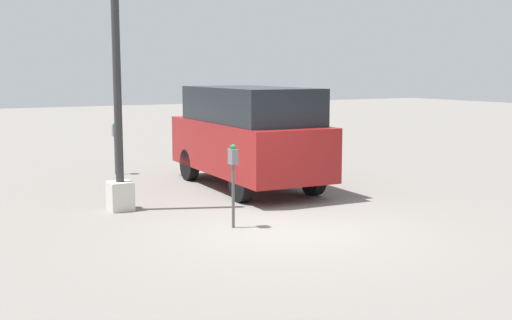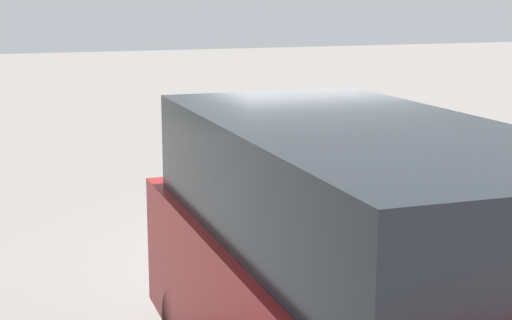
# 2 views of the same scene
# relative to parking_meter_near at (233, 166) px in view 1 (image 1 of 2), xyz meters

# --- Properties ---
(ground_plane) EXTENTS (80.00, 80.00, 0.00)m
(ground_plane) POSITION_rel_parking_meter_near_xyz_m (-0.48, -0.62, -1.05)
(ground_plane) COLOR slate
(parking_meter_near) EXTENTS (0.21, 0.13, 1.43)m
(parking_meter_near) POSITION_rel_parking_meter_near_xyz_m (0.00, 0.00, 0.00)
(parking_meter_near) COLOR #4C4C4C
(parking_meter_near) RESTS_ON ground
(parking_meter_far) EXTENTS (0.21, 0.13, 1.32)m
(parking_meter_far) POSITION_rel_parking_meter_near_xyz_m (6.58, 0.03, -0.08)
(parking_meter_far) COLOR #4C4C4C
(parking_meter_far) RESTS_ON ground
(lamp_post) EXTENTS (0.44, 0.44, 5.43)m
(lamp_post) POSITION_rel_parking_meter_near_xyz_m (2.31, 1.24, 0.61)
(lamp_post) COLOR beige
(lamp_post) RESTS_ON ground
(parked_van) EXTENTS (4.90, 2.17, 2.29)m
(parked_van) POSITION_rel_parking_meter_near_xyz_m (3.26, -2.05, 0.18)
(parked_van) COLOR maroon
(parked_van) RESTS_ON ground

